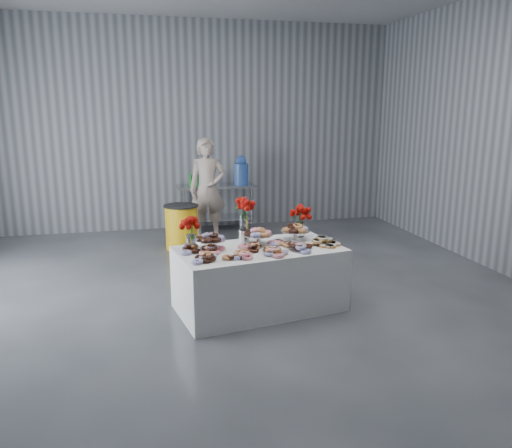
% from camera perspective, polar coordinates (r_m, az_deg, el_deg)
% --- Properties ---
extents(ground, '(9.00, 9.00, 0.00)m').
position_cam_1_polar(ground, '(5.98, -1.97, -10.03)').
color(ground, '#33353A').
rests_on(ground, ground).
extents(room_walls, '(8.04, 9.04, 4.02)m').
position_cam_1_polar(room_walls, '(5.53, -5.24, 16.06)').
color(room_walls, gray).
rests_on(room_walls, ground).
extents(display_table, '(2.04, 1.31, 0.75)m').
position_cam_1_polar(display_table, '(5.95, 0.38, -6.27)').
color(display_table, silver).
rests_on(display_table, ground).
extents(prep_table, '(1.50, 0.60, 0.90)m').
position_cam_1_polar(prep_table, '(9.76, -4.57, 2.86)').
color(prep_table, silver).
rests_on(prep_table, ground).
extents(donut_mounds, '(1.92, 1.10, 0.09)m').
position_cam_1_polar(donut_mounds, '(5.78, 0.50, -2.50)').
color(donut_mounds, '#CD844B').
rests_on(donut_mounds, display_table).
extents(cake_stand_left, '(0.36, 0.36, 0.17)m').
position_cam_1_polar(cake_stand_left, '(5.75, -5.25, -1.66)').
color(cake_stand_left, silver).
rests_on(cake_stand_left, display_table).
extents(cake_stand_mid, '(0.36, 0.36, 0.17)m').
position_cam_1_polar(cake_stand_mid, '(5.95, 0.25, -1.08)').
color(cake_stand_mid, silver).
rests_on(cake_stand_mid, display_table).
extents(cake_stand_right, '(0.36, 0.36, 0.17)m').
position_cam_1_polar(cake_stand_right, '(6.16, 4.51, -0.63)').
color(cake_stand_right, silver).
rests_on(cake_stand_right, display_table).
extents(danish_pile, '(0.48, 0.48, 0.11)m').
position_cam_1_polar(danish_pile, '(6.03, 7.51, -1.85)').
color(danish_pile, silver).
rests_on(danish_pile, display_table).
extents(bouquet_left, '(0.26, 0.26, 0.42)m').
position_cam_1_polar(bouquet_left, '(5.75, -7.48, -0.11)').
color(bouquet_left, white).
rests_on(bouquet_left, display_table).
extents(bouquet_right, '(0.26, 0.26, 0.42)m').
position_cam_1_polar(bouquet_right, '(6.33, 5.11, 1.17)').
color(bouquet_right, white).
rests_on(bouquet_right, display_table).
extents(bouquet_center, '(0.26, 0.26, 0.57)m').
position_cam_1_polar(bouquet_center, '(6.04, -1.38, 1.45)').
color(bouquet_center, silver).
rests_on(bouquet_center, display_table).
extents(water_jug, '(0.28, 0.28, 0.55)m').
position_cam_1_polar(water_jug, '(9.77, -1.71, 6.05)').
color(water_jug, '#4173DD').
rests_on(water_jug, prep_table).
extents(drink_bottles, '(0.54, 0.08, 0.27)m').
position_cam_1_polar(drink_bottles, '(9.56, -6.42, 5.12)').
color(drink_bottles, '#268C33').
rests_on(drink_bottles, prep_table).
extents(person, '(0.67, 0.44, 1.84)m').
position_cam_1_polar(person, '(9.06, -5.56, 3.96)').
color(person, '#CC8C93').
rests_on(person, ground).
extents(trash_barrel, '(0.59, 0.59, 0.75)m').
position_cam_1_polar(trash_barrel, '(8.58, -8.50, -0.32)').
color(trash_barrel, gold).
rests_on(trash_barrel, ground).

